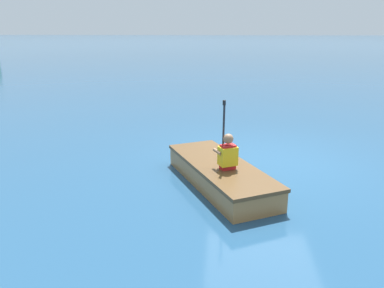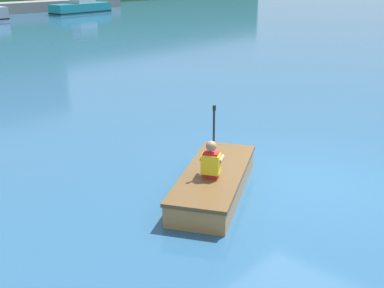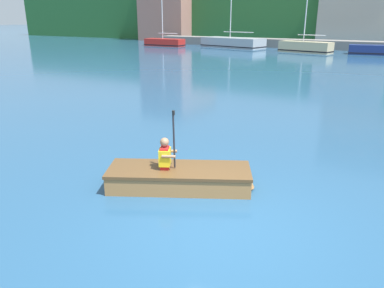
{
  "view_description": "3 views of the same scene",
  "coord_description": "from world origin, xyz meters",
  "px_view_note": "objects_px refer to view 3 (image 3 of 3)",
  "views": [
    {
      "loc": [
        -7.58,
        0.94,
        2.68
      ],
      "look_at": [
        -1.38,
        1.46,
        0.75
      ],
      "focal_mm": 35.0,
      "sensor_mm": 36.0,
      "label": 1
    },
    {
      "loc": [
        -7.08,
        -3.68,
        3.52
      ],
      "look_at": [
        -1.38,
        1.46,
        0.75
      ],
      "focal_mm": 45.0,
      "sensor_mm": 36.0,
      "label": 2
    },
    {
      "loc": [
        2.18,
        -4.71,
        3.17
      ],
      "look_at": [
        -1.38,
        1.46,
        0.75
      ],
      "focal_mm": 35.0,
      "sensor_mm": 36.0,
      "label": 3
    }
  ],
  "objects_px": {
    "moored_boat_dock_west_inner": "(232,43)",
    "rowboat_foreground": "(181,177)",
    "moored_boat_dock_east_end": "(305,47)",
    "moored_boat_dock_center_near": "(376,50)",
    "moored_boat_dock_east_inner": "(165,42)",
    "person_paddler": "(165,155)"
  },
  "relations": [
    {
      "from": "moored_boat_dock_east_inner",
      "to": "moored_boat_dock_east_end",
      "type": "relative_size",
      "value": 0.85
    },
    {
      "from": "moored_boat_dock_east_inner",
      "to": "rowboat_foreground",
      "type": "height_order",
      "value": "moored_boat_dock_east_inner"
    },
    {
      "from": "moored_boat_dock_east_end",
      "to": "person_paddler",
      "type": "height_order",
      "value": "moored_boat_dock_east_end"
    },
    {
      "from": "moored_boat_dock_center_near",
      "to": "moored_boat_dock_west_inner",
      "type": "bearing_deg",
      "value": 174.63
    },
    {
      "from": "moored_boat_dock_east_inner",
      "to": "person_paddler",
      "type": "height_order",
      "value": "moored_boat_dock_east_inner"
    },
    {
      "from": "moored_boat_dock_east_end",
      "to": "moored_boat_dock_center_near",
      "type": "bearing_deg",
      "value": 7.68
    },
    {
      "from": "moored_boat_dock_west_inner",
      "to": "moored_boat_dock_east_end",
      "type": "xyz_separation_m",
      "value": [
        8.48,
        -2.18,
        -0.01
      ]
    },
    {
      "from": "moored_boat_dock_west_inner",
      "to": "moored_boat_dock_east_end",
      "type": "distance_m",
      "value": 8.76
    },
    {
      "from": "moored_boat_dock_west_inner",
      "to": "moored_boat_dock_center_near",
      "type": "bearing_deg",
      "value": -5.37
    },
    {
      "from": "moored_boat_dock_east_inner",
      "to": "moored_boat_dock_east_end",
      "type": "bearing_deg",
      "value": -0.63
    },
    {
      "from": "moored_boat_dock_east_inner",
      "to": "moored_boat_dock_east_end",
      "type": "xyz_separation_m",
      "value": [
        16.14,
        -0.18,
        0.09
      ]
    },
    {
      "from": "moored_boat_dock_east_end",
      "to": "moored_boat_dock_west_inner",
      "type": "bearing_deg",
      "value": 165.62
    },
    {
      "from": "rowboat_foreground",
      "to": "moored_boat_dock_east_end",
      "type": "bearing_deg",
      "value": 99.78
    },
    {
      "from": "moored_boat_dock_center_near",
      "to": "person_paddler",
      "type": "bearing_deg",
      "value": -91.65
    },
    {
      "from": "moored_boat_dock_west_inner",
      "to": "moored_boat_dock_east_end",
      "type": "relative_size",
      "value": 1.14
    },
    {
      "from": "moored_boat_dock_west_inner",
      "to": "rowboat_foreground",
      "type": "xyz_separation_m",
      "value": [
        13.85,
        -33.34,
        -0.27
      ]
    },
    {
      "from": "rowboat_foreground",
      "to": "moored_boat_dock_east_inner",
      "type": "bearing_deg",
      "value": 124.46
    },
    {
      "from": "moored_boat_dock_east_inner",
      "to": "person_paddler",
      "type": "xyz_separation_m",
      "value": [
        21.24,
        -31.48,
        0.27
      ]
    },
    {
      "from": "moored_boat_dock_east_end",
      "to": "person_paddler",
      "type": "relative_size",
      "value": 5.82
    },
    {
      "from": "moored_boat_dock_center_near",
      "to": "rowboat_foreground",
      "type": "height_order",
      "value": "moored_boat_dock_center_near"
    },
    {
      "from": "moored_boat_dock_west_inner",
      "to": "moored_boat_dock_center_near",
      "type": "distance_m",
      "value": 14.57
    },
    {
      "from": "moored_boat_dock_west_inner",
      "to": "rowboat_foreground",
      "type": "bearing_deg",
      "value": -67.44
    }
  ]
}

